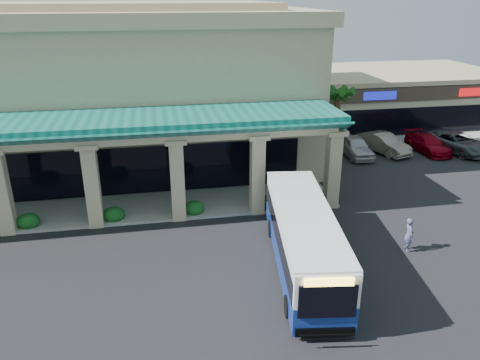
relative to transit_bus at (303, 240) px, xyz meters
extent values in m
plane|color=black|center=(-2.25, 1.00, -1.47)|extent=(110.00, 110.00, 0.00)
imported|color=#434569|center=(5.64, 0.58, -0.60)|extent=(0.49, 0.68, 1.76)
imported|color=#B5B5B5|center=(9.02, 14.77, -0.70)|extent=(1.86, 4.53, 1.54)
imported|color=gray|center=(11.59, 15.09, -0.70)|extent=(3.11, 4.95, 1.54)
imported|color=maroon|center=(15.19, 14.62, -0.80)|extent=(2.21, 4.79, 1.36)
imported|color=#41464E|center=(17.46, 14.27, -0.69)|extent=(4.25, 6.18, 1.57)
camera|label=1|loc=(-6.29, -17.84, 10.41)|focal=35.00mm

